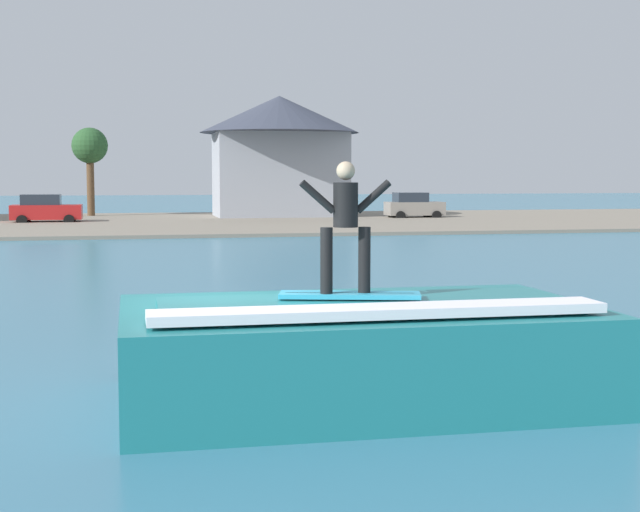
# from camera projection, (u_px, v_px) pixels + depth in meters

# --- Properties ---
(ground_plane) EXTENTS (260.00, 260.00, 0.00)m
(ground_plane) POSITION_uv_depth(u_px,v_px,m) (226.00, 394.00, 12.70)
(ground_plane) COLOR teal
(wave_crest) EXTENTS (6.23, 3.66, 1.45)m
(wave_crest) POSITION_uv_depth(u_px,v_px,m) (358.00, 351.00, 12.23)
(wave_crest) COLOR teal
(wave_crest) RESTS_ON ground_plane
(surfboard) EXTENTS (1.88, 0.91, 0.06)m
(surfboard) POSITION_uv_depth(u_px,v_px,m) (350.00, 295.00, 11.84)
(surfboard) COLOR #33A5CC
(surfboard) RESTS_ON wave_crest
(surfer) EXTENTS (1.21, 0.32, 1.70)m
(surfer) POSITION_uv_depth(u_px,v_px,m) (346.00, 220.00, 11.74)
(surfer) COLOR black
(surfer) RESTS_ON surfboard
(shoreline_bank) EXTENTS (120.00, 26.49, 0.18)m
(shoreline_bank) POSITION_uv_depth(u_px,v_px,m) (151.00, 223.00, 56.59)
(shoreline_bank) COLOR gray
(shoreline_bank) RESTS_ON ground_plane
(car_near_shore) EXTENTS (4.23, 2.19, 1.86)m
(car_near_shore) POSITION_uv_depth(u_px,v_px,m) (45.00, 209.00, 56.19)
(car_near_shore) COLOR red
(car_near_shore) RESTS_ON ground_plane
(car_far_shore) EXTENTS (3.89, 2.08, 1.86)m
(car_far_shore) POSITION_uv_depth(u_px,v_px,m) (414.00, 206.00, 62.19)
(car_far_shore) COLOR gray
(car_far_shore) RESTS_ON ground_plane
(house_gabled_white) EXTENTS (11.08, 11.08, 8.52)m
(house_gabled_white) POSITION_uv_depth(u_px,v_px,m) (280.00, 145.00, 63.63)
(house_gabled_white) COLOR #9EA3AD
(house_gabled_white) RESTS_ON ground_plane
(tree_tall_bare) EXTENTS (2.51, 2.51, 6.37)m
(tree_tall_bare) POSITION_uv_depth(u_px,v_px,m) (90.00, 148.00, 64.13)
(tree_tall_bare) COLOR brown
(tree_tall_bare) RESTS_ON ground_plane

